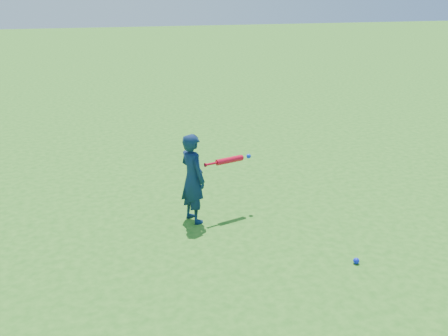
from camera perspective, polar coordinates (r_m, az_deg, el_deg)
name	(u,v)px	position (r m, az deg, el deg)	size (l,w,h in m)	color
ground	(157,242)	(6.48, -7.68, -8.41)	(80.00, 80.00, 0.00)	#276B19
child	(193,178)	(6.76, -3.60, -1.19)	(0.46, 0.30, 1.25)	#0E2144
ground_ball_blue	(356,261)	(6.14, 14.88, -10.22)	(0.07, 0.07, 0.07)	#0D1EDF
bat_swing	(231,160)	(6.94, 0.81, 0.95)	(0.73, 0.25, 0.09)	red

